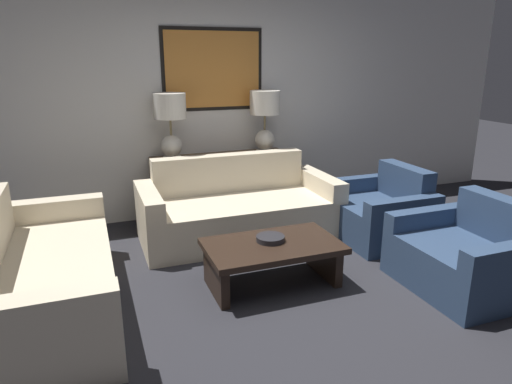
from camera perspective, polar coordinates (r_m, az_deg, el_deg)
ground_plane at (r=3.68m, az=5.43°, el=-13.48°), size 20.00×20.00×0.00m
back_wall at (r=5.48m, az=-5.44°, el=11.14°), size 8.18×0.12×2.65m
console_table at (r=5.40m, az=-4.42°, el=0.75°), size 1.58×0.37×0.75m
table_lamp_left at (r=5.11m, az=-10.67°, el=9.06°), size 0.35×0.35×0.72m
table_lamp_right at (r=5.41m, az=1.11°, el=9.74°), size 0.35×0.35×0.72m
couch_by_back_wall at (r=4.83m, az=-2.20°, el=-2.32°), size 2.04×0.93×0.82m
couch_by_side at (r=3.75m, az=-25.41°, el=-9.72°), size 0.93×2.04×0.82m
coffee_table at (r=3.80m, az=2.06°, el=-7.76°), size 1.10×0.66×0.37m
decorative_bowl at (r=3.80m, az=1.81°, el=-5.82°), size 0.24×0.24×0.04m
armchair_near_back_wall at (r=4.97m, az=15.18°, el=-2.55°), size 0.84×1.00×0.75m
armchair_near_camera at (r=4.14m, az=24.71°, el=-7.41°), size 0.84×1.00×0.75m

